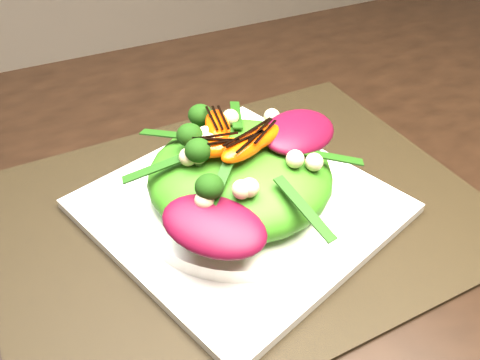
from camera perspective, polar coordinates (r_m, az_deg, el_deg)
name	(u,v)px	position (r m, az deg, el deg)	size (l,w,h in m)	color
dining_table	(329,180)	(0.66, 9.96, 0.05)	(1.60, 0.90, 0.75)	black
placemat	(240,211)	(0.57, 0.00, -3.51)	(0.53, 0.40, 0.00)	black
plate_base	(240,206)	(0.57, 0.00, -2.94)	(0.29, 0.29, 0.01)	silver
salad_bowl	(240,197)	(0.56, 0.00, -1.87)	(0.23, 0.23, 0.02)	white
lettuce_mound	(240,175)	(0.54, 0.00, 0.52)	(0.20, 0.20, 0.07)	#377B16
radicchio_leaf	(299,132)	(0.55, 6.65, 5.41)	(0.10, 0.06, 0.02)	#49071A
orange_segment	(225,132)	(0.53, -1.67, 5.38)	(0.06, 0.03, 0.02)	#F03B03
broccoli_floret	(174,146)	(0.51, -7.47, 3.80)	(0.04, 0.04, 0.04)	black
macadamia_nut	(290,151)	(0.51, 5.65, 3.29)	(0.02, 0.02, 0.02)	beige
balsamic_drizzle	(225,125)	(0.53, -1.69, 6.21)	(0.04, 0.00, 0.00)	black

